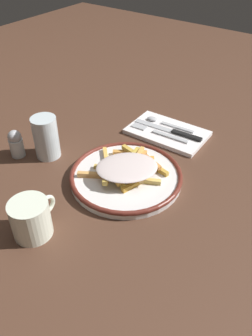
% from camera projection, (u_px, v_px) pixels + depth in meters
% --- Properties ---
extents(ground_plane, '(2.60, 2.60, 0.00)m').
position_uv_depth(ground_plane, '(126.00, 180.00, 0.84)').
color(ground_plane, '#4E3123').
extents(plate, '(0.27, 0.27, 0.02)m').
position_uv_depth(plate, '(126.00, 176.00, 0.83)').
color(plate, white).
rests_on(plate, ground_plane).
extents(fries_heap, '(0.20, 0.21, 0.04)m').
position_uv_depth(fries_heap, '(127.00, 167.00, 0.82)').
color(fries_heap, '#E3BF5F').
rests_on(fries_heap, plate).
extents(napkin, '(0.15, 0.23, 0.01)m').
position_uv_depth(napkin, '(167.00, 132.00, 1.00)').
color(napkin, white).
rests_on(napkin, ground_plane).
extents(fork, '(0.03, 0.18, 0.00)m').
position_uv_depth(fork, '(159.00, 133.00, 0.98)').
color(fork, silver).
rests_on(fork, napkin).
extents(knife, '(0.03, 0.21, 0.01)m').
position_uv_depth(knife, '(173.00, 132.00, 0.99)').
color(knife, black).
rests_on(knife, napkin).
extents(spoon, '(0.03, 0.15, 0.01)m').
position_uv_depth(spoon, '(162.00, 122.00, 1.03)').
color(spoon, silver).
rests_on(spoon, napkin).
extents(water_glass, '(0.06, 0.06, 0.11)m').
position_uv_depth(water_glass, '(46.00, 137.00, 0.89)').
color(water_glass, silver).
rests_on(water_glass, ground_plane).
extents(coffee_mug, '(0.11, 0.08, 0.08)m').
position_uv_depth(coffee_mug, '(31.00, 218.00, 0.69)').
color(coffee_mug, white).
rests_on(coffee_mug, ground_plane).
extents(salt_shaker, '(0.04, 0.04, 0.08)m').
position_uv_depth(salt_shaker, '(16.00, 143.00, 0.90)').
color(salt_shaker, silver).
rests_on(salt_shaker, ground_plane).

